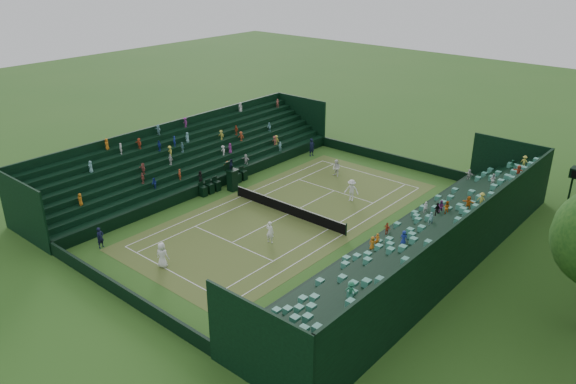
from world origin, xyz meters
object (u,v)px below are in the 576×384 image
(player_near_east, at_px, (270,232))
(player_far_east, at_px, (352,190))
(player_near_west, at_px, (162,255))
(tennis_net, at_px, (288,209))
(player_far_west, at_px, (336,168))
(umpire_chair, at_px, (232,177))

(player_near_east, xyz_separation_m, player_far_east, (0.25, 10.14, 0.10))
(player_far_east, bearing_deg, player_near_west, -121.92)
(player_near_west, relative_size, player_near_east, 1.07)
(tennis_net, relative_size, player_far_east, 6.05)
(tennis_net, xyz_separation_m, player_far_west, (-1.96, 9.36, 0.30))
(tennis_net, height_order, player_near_west, player_near_west)
(tennis_net, relative_size, umpire_chair, 3.93)
(player_far_west, xyz_separation_m, player_far_east, (4.30, -3.72, 0.13))
(umpire_chair, relative_size, player_near_east, 1.73)
(tennis_net, distance_m, player_near_east, 4.97)
(tennis_net, xyz_separation_m, player_far_east, (2.35, 5.65, 0.44))
(player_far_west, bearing_deg, umpire_chair, -110.63)
(player_far_east, bearing_deg, player_near_east, -112.08)
(player_near_west, relative_size, player_far_east, 0.95)
(player_near_west, relative_size, player_far_west, 1.10)
(player_near_west, distance_m, player_far_east, 17.81)
(umpire_chair, distance_m, player_far_east, 10.70)
(player_far_west, relative_size, player_far_east, 0.86)
(tennis_net, bearing_deg, umpire_chair, 175.45)
(player_far_east, bearing_deg, player_far_west, 118.51)
(tennis_net, bearing_deg, player_far_west, 101.81)
(umpire_chair, distance_m, player_far_west, 10.18)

